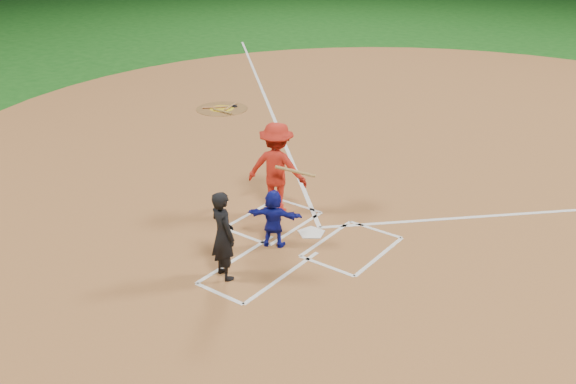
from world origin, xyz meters
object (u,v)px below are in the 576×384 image
Objects in this scene: on_deck_circle at (222,109)px; home_plate at (311,233)px; umpire at (223,235)px; batter_at_plate at (277,168)px; catcher at (274,218)px.

home_plate is at bearing -36.44° from on_deck_circle.
umpire reaches higher than on_deck_circle.
on_deck_circle is at bearing 140.77° from batter_at_plate.
home_plate is at bearing -134.25° from catcher.
batter_at_plate is at bearing -79.23° from catcher.
home_plate is 1.08m from catcher.
catcher reaches higher than on_deck_circle.
on_deck_circle is 0.84× the size of batter_at_plate.
home_plate is 0.35× the size of on_deck_circle.
home_plate is 1.61m from batter_at_plate.
catcher is at bearing -41.75° from on_deck_circle.
catcher is at bearing 70.13° from home_plate.
on_deck_circle is 1.02× the size of umpire.
batter_at_plate is at bearing -18.57° from home_plate.
on_deck_circle is at bearing -27.99° from umpire.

